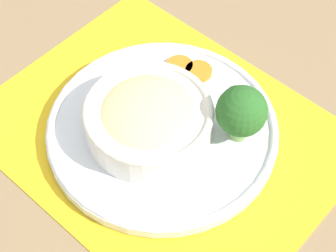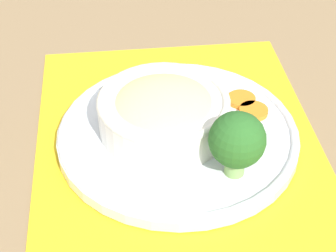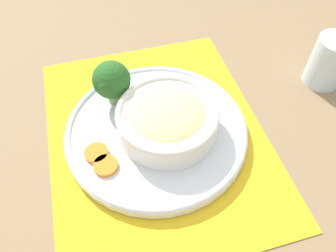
{
  "view_description": "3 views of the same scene",
  "coord_description": "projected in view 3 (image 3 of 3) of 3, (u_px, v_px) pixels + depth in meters",
  "views": [
    {
      "loc": [
        0.36,
        -0.3,
        0.65
      ],
      "look_at": [
        0.02,
        -0.0,
        0.04
      ],
      "focal_mm": 60.0,
      "sensor_mm": 36.0,
      "label": 1
    },
    {
      "loc": [
        0.58,
        -0.01,
        0.51
      ],
      "look_at": [
        0.02,
        -0.01,
        0.04
      ],
      "focal_mm": 60.0,
      "sensor_mm": 36.0,
      "label": 2
    },
    {
      "loc": [
        -0.36,
        0.03,
        0.48
      ],
      "look_at": [
        -0.01,
        -0.02,
        0.04
      ],
      "focal_mm": 35.0,
      "sensor_mm": 36.0,
      "label": 3
    }
  ],
  "objects": [
    {
      "name": "placemat",
      "position": [
        157.0,
        134.0,
        0.6
      ],
      "size": [
        0.53,
        0.44,
        0.0
      ],
      "color": "yellow",
      "rests_on": "ground_plane"
    },
    {
      "name": "carrot_slice_near",
      "position": [
        96.0,
        153.0,
        0.55
      ],
      "size": [
        0.04,
        0.04,
        0.01
      ],
      "color": "orange",
      "rests_on": "plate"
    },
    {
      "name": "plate",
      "position": [
        156.0,
        130.0,
        0.59
      ],
      "size": [
        0.33,
        0.33,
        0.02
      ],
      "color": "silver",
      "rests_on": "placemat"
    },
    {
      "name": "ground_plane",
      "position": [
        157.0,
        135.0,
        0.6
      ],
      "size": [
        4.0,
        4.0,
        0.0
      ],
      "primitive_type": "plane",
      "color": "#8C704C"
    },
    {
      "name": "water_glass",
      "position": [
        328.0,
        64.0,
        0.65
      ],
      "size": [
        0.07,
        0.07,
        0.1
      ],
      "color": "silver",
      "rests_on": "ground_plane"
    },
    {
      "name": "carrot_slice_middle",
      "position": [
        106.0,
        166.0,
        0.53
      ],
      "size": [
        0.04,
        0.04,
        0.01
      ],
      "color": "orange",
      "rests_on": "plate"
    },
    {
      "name": "broccoli_floret",
      "position": [
        111.0,
        80.0,
        0.59
      ],
      "size": [
        0.07,
        0.07,
        0.09
      ],
      "color": "#84AD5B",
      "rests_on": "plate"
    },
    {
      "name": "bowl",
      "position": [
        167.0,
        118.0,
        0.56
      ],
      "size": [
        0.18,
        0.18,
        0.06
      ],
      "color": "silver",
      "rests_on": "plate"
    }
  ]
}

